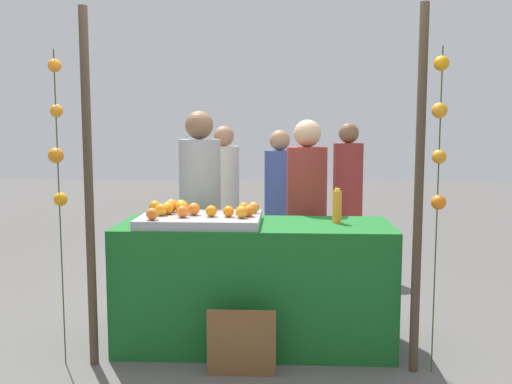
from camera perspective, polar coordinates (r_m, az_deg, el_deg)
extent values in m
plane|color=#565451|center=(4.25, -0.11, -14.59)|extent=(24.00, 24.00, 0.00)
cube|color=#196023|center=(4.12, -0.11, -9.00)|extent=(1.88, 0.71, 0.86)
cube|color=#9EA0A5|center=(4.01, -5.45, -2.70)|extent=(0.82, 0.58, 0.06)
sphere|color=orange|center=(4.14, -7.30, -1.38)|extent=(0.09, 0.09, 0.09)
sphere|color=orange|center=(4.06, -7.25, -1.53)|extent=(0.09, 0.09, 0.09)
sphere|color=orange|center=(3.92, -2.71, -1.90)|extent=(0.08, 0.08, 0.08)
sphere|color=orange|center=(3.92, -7.18, -1.90)|extent=(0.08, 0.08, 0.08)
sphere|color=orange|center=(3.85, -10.11, -2.12)|extent=(0.08, 0.08, 0.08)
sphere|color=orange|center=(3.87, -1.43, -1.97)|extent=(0.08, 0.08, 0.08)
sphere|color=orange|center=(4.01, -1.19, -1.63)|extent=(0.08, 0.08, 0.08)
sphere|color=orange|center=(4.02, -9.25, -1.72)|extent=(0.08, 0.08, 0.08)
sphere|color=orange|center=(3.93, -4.39, -1.87)|extent=(0.08, 0.08, 0.08)
sphere|color=orange|center=(4.15, -9.83, -1.43)|extent=(0.09, 0.09, 0.09)
sphere|color=orange|center=(3.93, -0.69, -1.85)|extent=(0.08, 0.08, 0.08)
sphere|color=orange|center=(4.08, -8.59, -1.57)|extent=(0.08, 0.08, 0.08)
sphere|color=orange|center=(4.01, -6.08, -1.66)|extent=(0.08, 0.08, 0.08)
sphere|color=orange|center=(4.08, -0.23, -1.53)|extent=(0.08, 0.08, 0.08)
sphere|color=orange|center=(4.18, -8.25, -1.32)|extent=(0.09, 0.09, 0.09)
cylinder|color=orange|center=(4.07, 7.91, -1.45)|extent=(0.06, 0.06, 0.22)
cylinder|color=yellow|center=(4.05, 7.94, 0.24)|extent=(0.03, 0.03, 0.02)
cube|color=brown|center=(3.69, -1.44, -14.63)|extent=(0.42, 0.01, 0.43)
cube|color=black|center=(3.70, -1.43, -14.55)|extent=(0.40, 0.02, 0.41)
cylinder|color=#99999E|center=(4.70, -5.45, -3.55)|extent=(0.33, 0.33, 1.42)
sphere|color=brown|center=(4.63, -5.57, 6.52)|extent=(0.22, 0.22, 0.22)
cylinder|color=maroon|center=(4.65, 4.94, -4.03)|extent=(0.32, 0.32, 1.36)
sphere|color=tan|center=(4.57, 5.04, 5.73)|extent=(0.21, 0.21, 0.21)
cylinder|color=beige|center=(6.00, -3.10, -1.82)|extent=(0.31, 0.31, 1.32)
sphere|color=#A87A59|center=(5.93, -3.15, 5.47)|extent=(0.21, 0.21, 0.21)
cylinder|color=#384C8C|center=(5.79, 2.30, -2.29)|extent=(0.30, 0.30, 1.28)
sphere|color=#A87A59|center=(5.72, 2.34, 5.07)|extent=(0.20, 0.20, 0.20)
cylinder|color=maroon|center=(6.19, 8.91, -1.50)|extent=(0.31, 0.31, 1.34)
sphere|color=brown|center=(6.13, 9.04, 5.71)|extent=(0.21, 0.21, 0.21)
cylinder|color=#473828|center=(3.79, -16.00, 0.12)|extent=(0.06, 0.06, 2.25)
cylinder|color=#473828|center=(3.68, 15.60, -0.08)|extent=(0.06, 0.06, 2.25)
cylinder|color=#2D4C23|center=(3.87, -18.61, -1.76)|extent=(0.01, 0.01, 2.00)
sphere|color=orange|center=(3.84, -19.08, 11.59)|extent=(0.08, 0.08, 0.08)
sphere|color=orange|center=(3.84, -18.90, 7.50)|extent=(0.08, 0.08, 0.08)
sphere|color=orange|center=(3.83, -18.95, 3.39)|extent=(0.10, 0.10, 0.10)
sphere|color=orange|center=(3.86, -18.54, -0.67)|extent=(0.09, 0.09, 0.09)
cylinder|color=#2D4C23|center=(3.70, 17.24, -2.10)|extent=(0.01, 0.01, 2.00)
sphere|color=orange|center=(3.68, 17.65, 11.88)|extent=(0.09, 0.09, 0.09)
sphere|color=orange|center=(3.66, 17.48, 7.61)|extent=(0.09, 0.09, 0.09)
sphere|color=orange|center=(3.66, 17.44, 3.30)|extent=(0.09, 0.09, 0.09)
sphere|color=orange|center=(3.68, 17.39, -0.97)|extent=(0.09, 0.09, 0.09)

